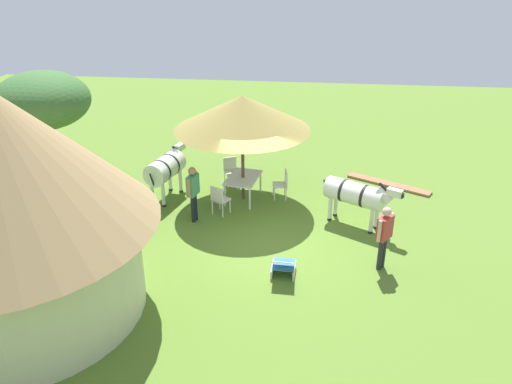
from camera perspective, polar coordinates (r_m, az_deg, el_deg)
ground_plane at (r=13.63m, az=0.91°, el=-5.36°), size 36.00×36.00×0.00m
thatched_hut at (r=10.94m, az=-26.62°, el=-0.52°), size 5.95×5.95×4.97m
shade_umbrella at (r=14.75m, az=-1.57°, el=8.95°), size 4.01×4.01×3.29m
patio_dining_table at (r=15.50m, az=-1.47°, el=1.41°), size 1.50×1.10×0.74m
patio_chair_east_end at (r=14.66m, az=-4.19°, el=-0.72°), size 0.57×0.58×0.90m
patio_chair_west_end at (r=15.64m, az=3.02°, el=1.07°), size 0.51×0.49×0.90m
patio_chair_near_hut at (r=16.62m, az=-2.86°, el=2.61°), size 0.57×0.58×0.90m
guest_beside_umbrella at (r=14.18m, az=-7.13°, el=0.32°), size 0.58×0.30×1.66m
standing_watcher at (r=12.35m, az=14.31°, el=-4.43°), size 0.49×0.43×1.66m
striped_lounge_chair at (r=12.12m, az=3.10°, el=-8.33°), size 0.83×0.58×0.63m
zebra_nearest_camera at (r=15.70m, az=-10.14°, el=2.70°), size 2.05×1.03×1.54m
zebra_by_umbrella at (r=14.16m, az=11.32°, el=-0.29°), size 1.40×2.10×1.48m
acacia_tree_right_background at (r=15.51m, az=-23.02°, el=9.48°), size 2.65×2.65×4.04m
brick_patio_kerb at (r=17.23m, az=14.73°, el=0.87°), size 1.63×2.64×0.08m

